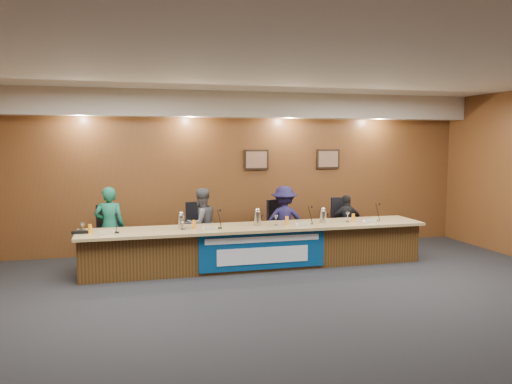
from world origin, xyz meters
TOP-DOWN VIEW (x-y plane):
  - floor at (0.00, 0.00)m, footprint 10.00×10.00m
  - ceiling at (0.00, 0.00)m, footprint 10.00×8.00m
  - wall_back at (0.00, 4.00)m, footprint 10.00×0.04m
  - soffit at (0.00, 3.75)m, footprint 10.00×0.50m
  - dais_body at (0.00, 2.40)m, footprint 6.00×0.80m
  - dais_top at (0.00, 2.35)m, footprint 6.10×0.95m
  - banner at (0.00, 1.99)m, footprint 2.20×0.02m
  - banner_text_upper at (0.00, 1.97)m, footprint 2.00×0.01m
  - banner_text_lower at (0.00, 1.97)m, footprint 1.60×0.01m
  - wall_photo_left at (0.40, 3.97)m, footprint 0.52×0.04m
  - wall_photo_right at (2.00, 3.97)m, footprint 0.52×0.04m
  - panelist_a at (-2.53, 3.14)m, footprint 0.56×0.40m
  - panelist_b at (-0.88, 3.14)m, footprint 0.82×0.75m
  - panelist_c at (0.75, 3.14)m, footprint 0.96×0.67m
  - panelist_d at (2.08, 3.14)m, footprint 0.70×0.35m
  - office_chair_a at (-2.53, 3.24)m, footprint 0.55×0.55m
  - office_chair_b at (-0.88, 3.24)m, footprint 0.56×0.56m
  - office_chair_c at (0.75, 3.24)m, footprint 0.63×0.63m
  - office_chair_d at (2.08, 3.24)m, footprint 0.48×0.48m
  - nameplate_a at (-2.55, 2.10)m, footprint 0.24×0.08m
  - microphone_a at (-2.39, 2.26)m, footprint 0.07×0.07m
  - juice_glass_a at (-2.81, 2.32)m, footprint 0.06×0.06m
  - water_glass_a at (-2.92, 2.32)m, footprint 0.08×0.08m
  - nameplate_b at (-0.88, 2.10)m, footprint 0.24×0.08m
  - microphone_b at (-0.71, 2.25)m, footprint 0.07×0.07m
  - juice_glass_b at (-1.13, 2.32)m, footprint 0.06×0.06m
  - water_glass_b at (-1.32, 2.29)m, footprint 0.08×0.08m
  - nameplate_c at (0.77, 2.08)m, footprint 0.24×0.08m
  - microphone_c at (0.95, 2.27)m, footprint 0.07×0.07m
  - juice_glass_c at (0.54, 2.33)m, footprint 0.06×0.06m
  - water_glass_c at (0.33, 2.31)m, footprint 0.08×0.08m
  - nameplate_d at (2.06, 2.08)m, footprint 0.24×0.08m
  - microphone_d at (2.28, 2.29)m, footprint 0.07×0.07m
  - juice_glass_d at (1.83, 2.33)m, footprint 0.06×0.06m
  - water_glass_d at (1.71, 2.33)m, footprint 0.08×0.08m
  - carafe_left at (-1.34, 2.37)m, footprint 0.11×0.11m
  - carafe_mid at (-0.00, 2.36)m, footprint 0.12×0.12m
  - carafe_right at (1.24, 2.35)m, footprint 0.12×0.12m
  - speakerphone at (-2.96, 2.39)m, footprint 0.32×0.32m

SIDE VIEW (x-z plane):
  - floor at x=0.00m, z-range 0.00..0.00m
  - banner_text_lower at x=0.00m, z-range 0.16..0.44m
  - dais_body at x=0.00m, z-range 0.00..0.70m
  - banner at x=0.00m, z-range 0.05..0.71m
  - office_chair_a at x=-2.53m, z-range 0.44..0.52m
  - office_chair_b at x=-0.88m, z-range 0.44..0.52m
  - office_chair_c at x=0.75m, z-range 0.44..0.52m
  - office_chair_d at x=2.08m, z-range 0.44..0.52m
  - panelist_d at x=2.08m, z-range 0.00..1.16m
  - banner_text_upper at x=0.00m, z-range 0.53..0.63m
  - panelist_c at x=0.75m, z-range 0.00..1.36m
  - panelist_b at x=-0.88m, z-range 0.00..1.37m
  - panelist_a at x=-2.53m, z-range 0.00..1.43m
  - dais_top at x=0.00m, z-range 0.70..0.75m
  - microphone_a at x=-2.39m, z-range 0.75..0.77m
  - microphone_b at x=-0.71m, z-range 0.75..0.77m
  - microphone_c at x=0.95m, z-range 0.75..0.77m
  - microphone_d at x=2.28m, z-range 0.75..0.77m
  - speakerphone at x=-2.96m, z-range 0.75..0.80m
  - nameplate_a at x=-2.55m, z-range 0.74..0.85m
  - nameplate_b at x=-0.88m, z-range 0.74..0.85m
  - nameplate_c at x=0.77m, z-range 0.74..0.85m
  - nameplate_d at x=2.06m, z-range 0.74..0.85m
  - juice_glass_a at x=-2.81m, z-range 0.75..0.90m
  - juice_glass_b at x=-1.13m, z-range 0.75..0.90m
  - juice_glass_c at x=0.54m, z-range 0.75..0.90m
  - juice_glass_d at x=1.83m, z-range 0.75..0.90m
  - water_glass_a at x=-2.92m, z-range 0.75..0.93m
  - water_glass_b at x=-1.32m, z-range 0.75..0.93m
  - water_glass_c at x=0.33m, z-range 0.75..0.93m
  - water_glass_d at x=1.71m, z-range 0.75..0.93m
  - carafe_right at x=1.24m, z-range 0.75..0.97m
  - carafe_left at x=-1.34m, z-range 0.75..0.99m
  - carafe_mid at x=0.00m, z-range 0.75..1.00m
  - wall_back at x=0.00m, z-range 0.00..3.20m
  - wall_photo_left at x=0.40m, z-range 1.64..2.06m
  - wall_photo_right at x=2.00m, z-range 1.64..2.06m
  - soffit at x=0.00m, z-range 2.70..3.20m
  - ceiling at x=0.00m, z-range 3.18..3.22m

